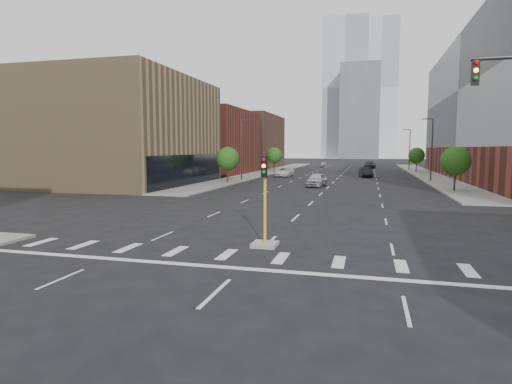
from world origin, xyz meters
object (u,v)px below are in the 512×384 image
at_px(car_far_left, 284,172).
at_px(median_traffic_signal, 265,227).
at_px(car_distant, 324,165).
at_px(car_near_left, 317,180).
at_px(car_mid_right, 366,172).
at_px(car_deep_right, 370,165).

bearing_deg(car_far_left, median_traffic_signal, -77.30).
height_order(median_traffic_signal, car_distant, median_traffic_signal).
height_order(car_near_left, car_distant, car_near_left).
relative_size(car_mid_right, car_deep_right, 0.85).
bearing_deg(car_near_left, car_deep_right, 88.11).
bearing_deg(car_distant, car_deep_right, -21.32).
relative_size(median_traffic_signal, car_far_left, 0.78).
height_order(car_far_left, car_deep_right, car_deep_right).
distance_m(car_far_left, car_deep_right, 37.87).
bearing_deg(car_distant, car_near_left, -89.82).
distance_m(car_far_left, car_distant, 38.60).
xyz_separation_m(car_near_left, car_deep_right, (6.55, 52.99, 0.01)).
bearing_deg(car_mid_right, car_distant, 97.21).
distance_m(median_traffic_signal, car_mid_right, 54.55).
relative_size(car_far_left, car_deep_right, 0.95).
bearing_deg(car_deep_right, car_mid_right, -86.77).
bearing_deg(car_far_left, car_distant, 88.61).
distance_m(car_deep_right, car_distant, 11.96).
bearing_deg(car_far_left, car_mid_right, 12.81).
height_order(car_deep_right, car_distant, car_deep_right).
xyz_separation_m(median_traffic_signal, car_far_left, (-9.16, 51.98, -0.19)).
distance_m(car_mid_right, car_deep_right, 32.71).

